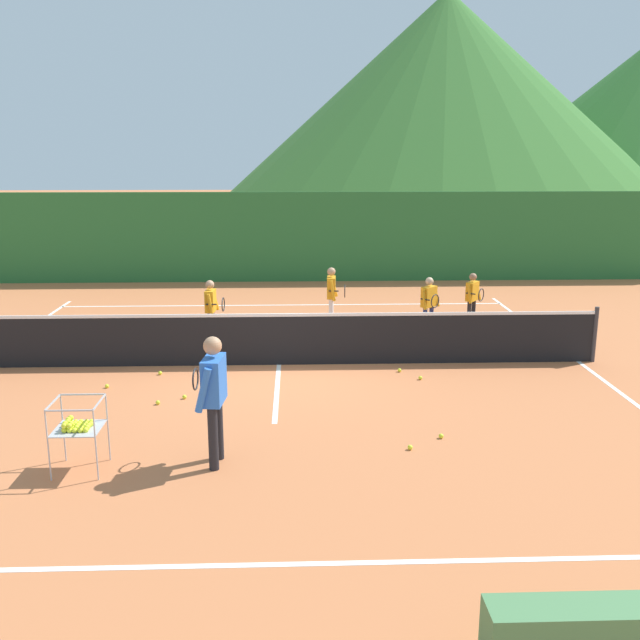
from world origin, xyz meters
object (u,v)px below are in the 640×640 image
object	(u,v)px
student_0	(211,305)
tennis_ball_2	(410,447)
instructor	(213,389)
tennis_ball_7	(420,378)
tennis_ball_4	(107,386)
tennis_ball_8	(158,402)
tennis_ball_6	(441,436)
tennis_ball_9	(160,373)
student_1	(332,291)
student_3	(473,295)
tennis_ball_1	(184,397)
tennis_ball_3	(400,370)
ball_cart	(77,426)
tennis_net	(279,339)
courtside_bench	(581,631)
student_2	(429,301)

from	to	relation	value
student_0	tennis_ball_2	size ratio (longest dim) A/B	18.97
instructor	tennis_ball_7	bearing A→B (deg)	45.52
tennis_ball_4	tennis_ball_8	world-z (taller)	same
tennis_ball_6	tennis_ball_9	world-z (taller)	same
student_1	student_3	xyz separation A→B (m)	(3.13, -0.12, -0.08)
tennis_ball_1	tennis_ball_7	bearing A→B (deg)	11.81
instructor	tennis_ball_2	xyz separation A→B (m)	(2.52, 0.33, -0.97)
instructor	tennis_ball_2	distance (m)	2.72
tennis_ball_7	tennis_ball_8	distance (m)	4.44
tennis_ball_3	tennis_ball_6	world-z (taller)	same
ball_cart	tennis_ball_2	distance (m)	4.25
student_1	tennis_ball_4	world-z (taller)	student_1
tennis_net	tennis_ball_9	bearing A→B (deg)	-165.80
tennis_ball_4	student_3	bearing A→B (deg)	28.95
tennis_ball_4	tennis_ball_7	distance (m)	5.32
tennis_ball_8	tennis_ball_6	bearing A→B (deg)	-19.46
tennis_ball_2	student_1	bearing A→B (deg)	95.93
tennis_ball_7	tennis_ball_9	distance (m)	4.58
tennis_ball_9	courtside_bench	size ratio (longest dim) A/B	0.05
tennis_net	courtside_bench	xyz separation A→B (m)	(2.52, -7.79, -0.27)
student_0	student_1	bearing A→B (deg)	24.45
tennis_net	tennis_ball_2	xyz separation A→B (m)	(1.82, -3.86, -0.47)
instructor	tennis_ball_3	world-z (taller)	instructor
instructor	tennis_ball_2	world-z (taller)	instructor
tennis_net	student_2	size ratio (longest dim) A/B	9.44
student_3	tennis_ball_7	distance (m)	4.15
student_1	ball_cart	xyz separation A→B (m)	(-3.49, -7.15, -0.22)
student_1	tennis_ball_3	xyz separation A→B (m)	(1.04, -3.35, -0.78)
tennis_ball_1	tennis_ball_4	world-z (taller)	same
tennis_ball_6	tennis_ball_1	bearing A→B (deg)	155.61
tennis_ball_6	ball_cart	bearing A→B (deg)	-170.04
student_2	courtside_bench	bearing A→B (deg)	-93.74
tennis_net	tennis_ball_4	distance (m)	3.12
tennis_net	tennis_ball_8	distance (m)	2.78
tennis_ball_2	student_3	bearing A→B (deg)	69.66
tennis_ball_3	tennis_ball_9	xyz separation A→B (m)	(-4.26, -0.01, 0.00)
tennis_ball_8	tennis_ball_9	bearing A→B (deg)	99.19
instructor	tennis_ball_8	world-z (taller)	instructor
ball_cart	tennis_ball_2	bearing A→B (deg)	6.26
student_1	tennis_ball_1	world-z (taller)	student_1
tennis_ball_2	tennis_ball_9	size ratio (longest dim) A/B	1.00
tennis_ball_3	tennis_ball_4	world-z (taller)	same
tennis_net	tennis_ball_2	size ratio (longest dim) A/B	174.44
tennis_ball_1	tennis_ball_6	size ratio (longest dim) A/B	1.00
student_1	tennis_ball_6	world-z (taller)	student_1
tennis_ball_1	tennis_ball_3	bearing A→B (deg)	19.22
student_1	ball_cart	distance (m)	7.96
tennis_ball_2	tennis_ball_3	xyz separation A→B (m)	(0.35, 3.34, 0.00)
tennis_ball_9	instructor	bearing A→B (deg)	-69.26
instructor	student_1	size ratio (longest dim) A/B	1.23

